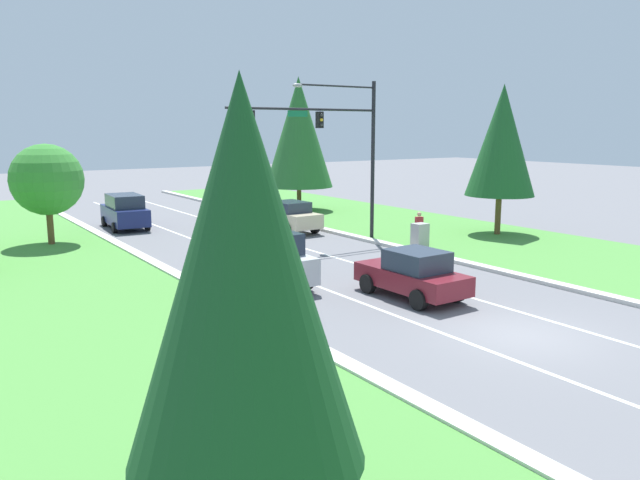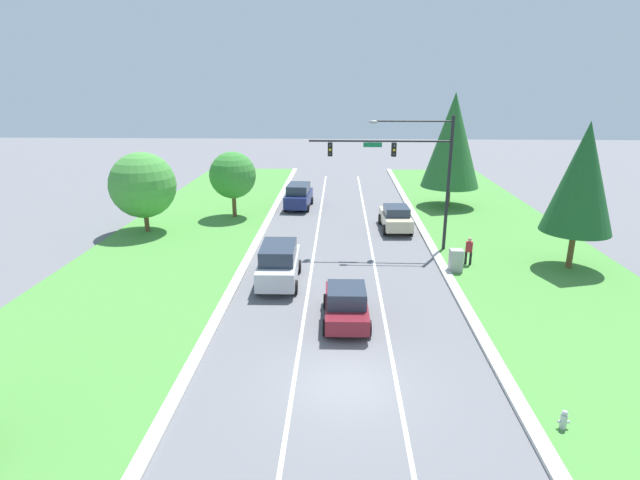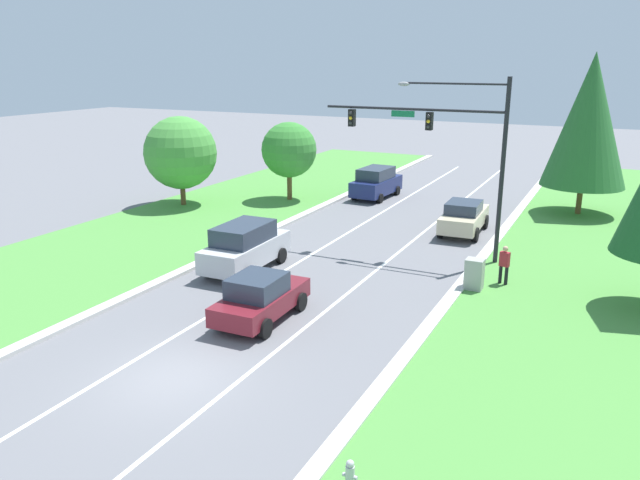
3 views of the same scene
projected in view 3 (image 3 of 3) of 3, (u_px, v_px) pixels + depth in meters
name	position (u px, v px, depth m)	size (l,w,h in m)	color
ground_plane	(173.00, 378.00, 18.11)	(160.00, 160.00, 0.00)	slate
curb_strip_right	(352.00, 424.00, 15.70)	(0.50, 90.00, 0.15)	beige
curb_strip_left	(36.00, 339.00, 20.48)	(0.50, 90.00, 0.15)	beige
lane_stripe_inner_left	(126.00, 365.00, 18.87)	(0.14, 81.00, 0.01)	white
lane_stripe_inner_right	(225.00, 392.00, 17.35)	(0.14, 81.00, 0.01)	white
traffic_signal_mast	(449.00, 139.00, 27.76)	(8.51, 0.41, 8.23)	black
navy_suv	(376.00, 183.00, 41.52)	(2.29, 4.64, 2.02)	navy
burgundy_sedan	(260.00, 298.00, 21.95)	(2.07, 4.25, 1.71)	maroon
champagne_sedan	(464.00, 217.00, 32.98)	(2.17, 4.67, 1.76)	beige
silver_suv	(245.00, 246.00, 27.16)	(2.19, 4.82, 2.10)	silver
utility_cabinet	(474.00, 275.00, 24.81)	(0.70, 0.60, 1.32)	#9E9E99
pedestrian	(504.00, 264.00, 25.29)	(0.43, 0.32, 1.69)	black
fire_hydrant	(350.00, 475.00, 13.38)	(0.34, 0.20, 0.70)	#B7B7BC
conifer_near_right_tree	(589.00, 120.00, 35.60)	(4.75, 4.75, 9.37)	brown
oak_near_left_tree	(180.00, 153.00, 38.55)	(4.49, 4.49, 5.60)	brown
oak_far_left_tree	(289.00, 150.00, 40.00)	(3.55, 3.55, 5.10)	brown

